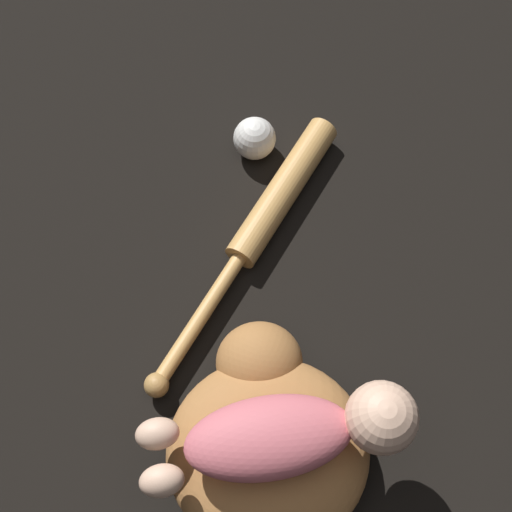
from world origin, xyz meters
The scene contains 5 objects.
ground_plane centered at (0.00, 0.00, 0.00)m, with size 6.00×6.00×0.00m, color black.
baseball_glove centered at (0.05, 0.06, 0.05)m, with size 0.31×0.35×0.11m.
baby_figure centered at (0.09, 0.04, 0.15)m, with size 0.37×0.11×0.10m.
baseball_bat centered at (0.12, 0.43, 0.03)m, with size 0.39×0.47×0.05m.
baseball centered at (0.12, 0.58, 0.04)m, with size 0.08×0.08×0.08m.
Camera 1 is at (0.01, -0.15, 1.09)m, focal length 50.00 mm.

